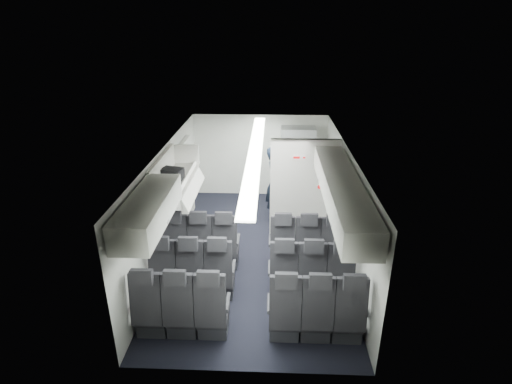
# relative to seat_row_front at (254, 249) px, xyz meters

# --- Properties ---
(cabin_shell) EXTENTS (3.41, 6.01, 2.16)m
(cabin_shell) POSITION_rel_seat_row_front_xyz_m (0.00, 0.53, 0.72)
(cabin_shell) COLOR black
(cabin_shell) RESTS_ON ground
(seat_row_front) EXTENTS (3.33, 0.56, 1.24)m
(seat_row_front) POSITION_rel_seat_row_front_xyz_m (0.00, 0.00, 0.00)
(seat_row_front) COLOR black
(seat_row_front) RESTS_ON cabin_shell
(seat_row_mid) EXTENTS (3.33, 0.56, 1.24)m
(seat_row_mid) POSITION_rel_seat_row_front_xyz_m (0.00, -0.90, 0.00)
(seat_row_mid) COLOR black
(seat_row_mid) RESTS_ON cabin_shell
(seat_row_rear) EXTENTS (3.33, 0.56, 1.24)m
(seat_row_rear) POSITION_rel_seat_row_front_xyz_m (0.00, -1.80, 0.00)
(seat_row_rear) COLOR black
(seat_row_rear) RESTS_ON cabin_shell
(overhead_bin_left_rear) EXTENTS (0.53, 1.80, 0.40)m
(overhead_bin_left_rear) POSITION_rel_seat_row_front_xyz_m (-1.40, -1.47, 1.46)
(overhead_bin_left_rear) COLOR silver
(overhead_bin_left_rear) RESTS_ON cabin_shell
(overhead_bin_left_front_open) EXTENTS (0.64, 1.70, 0.72)m
(overhead_bin_left_front_open) POSITION_rel_seat_row_front_xyz_m (-1.44, 0.28, 1.33)
(overhead_bin_left_front_open) COLOR #9E9E93
(overhead_bin_left_front_open) RESTS_ON cabin_shell
(overhead_bin_right_rear) EXTENTS (0.53, 1.80, 0.40)m
(overhead_bin_right_rear) POSITION_rel_seat_row_front_xyz_m (1.40, -1.47, 1.46)
(overhead_bin_right_rear) COLOR silver
(overhead_bin_right_rear) RESTS_ON cabin_shell
(overhead_bin_right_front) EXTENTS (0.53, 1.70, 0.40)m
(overhead_bin_right_front) POSITION_rel_seat_row_front_xyz_m (1.40, 0.28, 1.46)
(overhead_bin_right_front) COLOR silver
(overhead_bin_right_front) RESTS_ON cabin_shell
(bulkhead_partition) EXTENTS (1.40, 0.15, 2.13)m
(bulkhead_partition) POSITION_rel_seat_row_front_xyz_m (0.98, 1.33, 0.67)
(bulkhead_partition) COLOR silver
(bulkhead_partition) RESTS_ON cabin_shell
(galley_unit) EXTENTS (0.85, 0.52, 1.90)m
(galley_unit) POSITION_rel_seat_row_front_xyz_m (0.95, 3.25, 0.55)
(galley_unit) COLOR #939399
(galley_unit) RESTS_ON cabin_shell
(boarding_door) EXTENTS (0.12, 1.27, 1.86)m
(boarding_door) POSITION_rel_seat_row_front_xyz_m (-1.64, 2.09, 0.55)
(boarding_door) COLOR silver
(boarding_door) RESTS_ON cabin_shell
(flight_attendant) EXTENTS (0.50, 0.69, 1.76)m
(flight_attendant) POSITION_rel_seat_row_front_xyz_m (0.40, 2.09, 0.47)
(flight_attendant) COLOR black
(flight_attendant) RESTS_ON ground
(carry_on_bag) EXTENTS (0.42, 0.34, 0.22)m
(carry_on_bag) POSITION_rel_seat_row_front_xyz_m (-1.44, 0.13, 1.40)
(carry_on_bag) COLOR black
(carry_on_bag) RESTS_ON overhead_bin_left_front_open
(papers) EXTENTS (0.21, 0.05, 0.15)m
(papers) POSITION_rel_seat_row_front_xyz_m (0.59, 2.04, 0.59)
(papers) COLOR white
(papers) RESTS_ON flight_attendant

